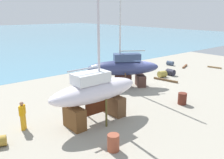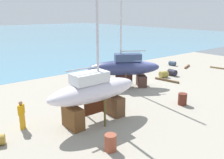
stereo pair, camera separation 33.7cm
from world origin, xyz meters
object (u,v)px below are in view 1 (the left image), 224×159
barrel_tipped_left (100,97)px  barrel_by_slipway (162,74)px  barrel_ochre (182,99)px  sailboat_large_starboard (124,68)px  barrel_tipped_right (171,72)px  sailboat_far_slipway (95,92)px  barrel_tar_black (170,63)px  barrel_rust_far (113,143)px  worker (23,115)px

barrel_tipped_left → barrel_by_slipway: bearing=9.0°
barrel_ochre → barrel_tipped_left: 6.06m
sailboat_large_starboard → barrel_tipped_left: size_ratio=12.67×
barrel_tipped_right → barrel_ochre: size_ratio=1.05×
sailboat_far_slipway → barrel_tipped_right: bearing=16.8°
barrel_tipped_right → barrel_tar_black: size_ratio=1.09×
sailboat_far_slipway → barrel_ochre: size_ratio=11.45×
barrel_ochre → barrel_rust_far: 7.96m
barrel_ochre → barrel_tipped_left: barrel_ochre is taller
sailboat_large_starboard → barrel_tar_black: size_ratio=12.99×
barrel_ochre → barrel_rust_far: size_ratio=1.01×
sailboat_far_slipway → barrel_rust_far: 3.79m
worker → barrel_tipped_left: worker is taller
worker → sailboat_large_starboard: bearing=53.5°
worker → barrel_ochre: (10.36, -3.44, -0.45)m
sailboat_far_slipway → worker: size_ratio=5.73×
barrel_tipped_right → barrel_by_slipway: size_ratio=1.07×
barrel_rust_far → barrel_by_slipway: 14.67m
barrel_rust_far → barrel_tipped_left: bearing=58.4°
sailboat_far_slipway → barrel_tipped_left: (2.31, 2.61, -1.52)m
worker → barrel_tar_black: bearing=54.2°
barrel_tipped_left → barrel_by_slipway: 9.22m
worker → sailboat_far_slipway: bearing=15.8°
barrel_rust_far → barrel_by_slipway: size_ratio=1.01×
sailboat_far_slipway → barrel_tipped_right: sailboat_far_slipway is taller
barrel_rust_far → barrel_tipped_left: barrel_rust_far is taller
barrel_ochre → barrel_tipped_right: bearing=42.8°
barrel_tipped_right → barrel_rust_far: (-14.02, -7.24, 0.09)m
barrel_ochre → barrel_by_slipway: (4.91, 5.81, -0.10)m
worker → barrel_tipped_right: 16.74m
sailboat_large_starboard → barrel_by_slipway: 5.48m
worker → barrel_by_slipway: size_ratio=2.04×
barrel_ochre → barrel_rust_far: (-7.81, -1.50, -0.00)m
sailboat_far_slipway → worker: sailboat_far_slipway is taller
barrel_tipped_right → barrel_ochre: barrel_ochre is taller
sailboat_far_slipway → sailboat_large_starboard: (6.13, 4.18, -0.13)m
sailboat_large_starboard → barrel_tar_black: sailboat_large_starboard is taller
sailboat_large_starboard → barrel_tipped_left: (-3.81, -1.58, -1.40)m
barrel_ochre → barrel_by_slipway: barrel_ochre is taller
worker → barrel_rust_far: bearing=-23.3°
sailboat_large_starboard → barrel_tipped_left: bearing=54.0°
sailboat_large_starboard → barrel_rust_far: 10.60m
worker → barrel_tipped_right: size_ratio=1.90×
sailboat_large_starboard → sailboat_far_slipway: bearing=65.8°
barrel_tipped_left → barrel_by_slipway: size_ratio=1.01×
barrel_tipped_right → barrel_ochre: (-6.21, -5.75, 0.10)m
barrel_tar_black → barrel_by_slipway: bearing=-150.1°
barrel_ochre → barrel_by_slipway: bearing=49.8°
sailboat_large_starboard → barrel_rust_far: sailboat_large_starboard is taller
barrel_by_slipway → barrel_tar_black: bearing=29.9°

